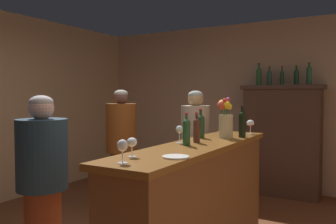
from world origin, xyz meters
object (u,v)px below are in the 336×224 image
object	(u,v)px
wine_glass_spare	(250,124)
patron_tall	(121,147)
wine_glass_rear	(122,146)
display_cabinet	(282,138)
wine_bottle_rose	(242,123)
wine_bottle_malbec	(187,131)
wine_glass_mid	(132,143)
patron_in_navy	(195,146)
flower_arrangement	(225,119)
cheese_plate	(176,157)
display_bottle_center	(282,77)
display_bottle_midright	(296,76)
wine_glass_front	(179,130)
display_bottle_left	(259,76)
wine_bottle_riesling	(197,129)
display_bottle_midleft	(269,77)
patron_in_grey	(43,184)
display_bottle_right	(309,74)
bar_counter	(197,202)
wine_bottle_syrah	(201,125)

from	to	relation	value
wine_glass_spare	patron_tall	world-z (taller)	patron_tall
wine_glass_rear	display_cabinet	bearing A→B (deg)	86.49
wine_bottle_rose	wine_bottle_malbec	bearing A→B (deg)	-105.94
wine_glass_mid	patron_in_navy	bearing A→B (deg)	103.57
flower_arrangement	cheese_plate	bearing A→B (deg)	-84.76
display_bottle_center	display_bottle_midright	distance (m)	0.20
wine_glass_front	wine_glass_rear	world-z (taller)	wine_glass_front
wine_bottle_malbec	display_bottle_left	bearing A→B (deg)	92.74
wine_glass_front	cheese_plate	bearing A→B (deg)	-63.59
cheese_plate	flower_arrangement	bearing A→B (deg)	95.24
cheese_plate	wine_bottle_rose	bearing A→B (deg)	89.25
wine_glass_spare	cheese_plate	distance (m)	1.72
wine_bottle_riesling	patron_in_navy	world-z (taller)	patron_in_navy
display_bottle_midleft	patron_in_grey	size ratio (longest dim) A/B	0.19
flower_arrangement	display_bottle_left	size ratio (longest dim) A/B	1.22
wine_bottle_rose	display_bottle_right	distance (m)	1.97
bar_counter	wine_glass_front	bearing A→B (deg)	-165.74
wine_glass_front	patron_tall	xyz separation A→B (m)	(-1.18, 0.66, -0.33)
patron_in_navy	wine_bottle_rose	bearing A→B (deg)	19.01
flower_arrangement	display_bottle_midleft	distance (m)	2.05
cheese_plate	display_bottle_left	xyz separation A→B (m)	(-0.34, 3.23, 0.72)
display_bottle_midleft	wine_bottle_rose	bearing A→B (deg)	-83.92
display_cabinet	patron_in_grey	size ratio (longest dim) A/B	1.10
display_bottle_left	display_bottle_right	bearing A→B (deg)	0.00
wine_bottle_malbec	patron_in_grey	bearing A→B (deg)	-133.26
wine_bottle_riesling	wine_bottle_syrah	bearing A→B (deg)	109.41
wine_bottle_malbec	display_bottle_right	bearing A→B (deg)	77.39
wine_bottle_syrah	cheese_plate	world-z (taller)	wine_bottle_syrah
flower_arrangement	display_bottle_midright	xyz separation A→B (m)	(0.32, 1.99, 0.51)
wine_glass_front	wine_glass_spare	world-z (taller)	wine_glass_front
bar_counter	display_bottle_left	size ratio (longest dim) A/B	7.07
wine_glass_spare	patron_tall	size ratio (longest dim) A/B	0.10
wine_bottle_rose	display_bottle_center	bearing A→B (deg)	90.39
wine_bottle_riesling	wine_glass_spare	size ratio (longest dim) A/B	1.74
display_bottle_right	patron_tall	world-z (taller)	display_bottle_right
wine_bottle_malbec	display_bottle_center	bearing A→B (deg)	85.32
wine_glass_front	display_bottle_center	bearing A→B (deg)	82.63
display_bottle_left	cheese_plate	bearing A→B (deg)	-84.01
wine_glass_mid	display_bottle_right	distance (m)	3.48
wine_glass_rear	display_bottle_right	xyz separation A→B (m)	(0.58, 3.57, 0.62)
display_bottle_midright	wine_bottle_malbec	bearing A→B (deg)	-98.99
cheese_plate	display_bottle_left	distance (m)	3.33
display_bottle_right	wine_bottle_malbec	bearing A→B (deg)	-102.61
wine_glass_mid	patron_tall	xyz separation A→B (m)	(-1.22, 1.45, -0.31)
wine_glass_front	wine_glass_mid	size ratio (longest dim) A/B	1.17
patron_tall	patron_in_grey	distance (m)	1.68
wine_glass_rear	patron_in_navy	size ratio (longest dim) A/B	0.10
wine_bottle_malbec	flower_arrangement	size ratio (longest dim) A/B	0.69
wine_bottle_rose	wine_bottle_malbec	world-z (taller)	wine_bottle_rose
display_bottle_left	patron_in_navy	bearing A→B (deg)	-108.59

